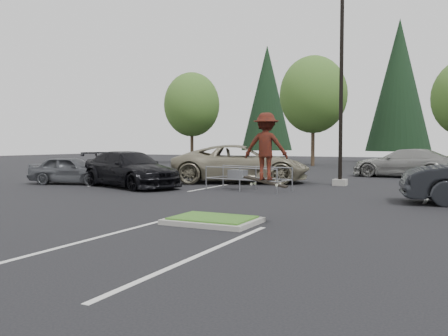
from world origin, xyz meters
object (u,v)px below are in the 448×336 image
at_px(car_l_tan, 238,164).
at_px(car_far_silver, 404,163).
at_px(conif_a, 267,98).
at_px(decid_b, 313,97).
at_px(car_l_black, 128,169).
at_px(car_l_grey, 71,170).
at_px(light_pole, 341,88).
at_px(skateboarder, 266,147).
at_px(decid_a, 192,107).
at_px(cart_corral, 240,175).
at_px(conif_b, 399,85).

bearing_deg(car_l_tan, car_far_silver, -64.56).
distance_m(conif_a, car_l_tan, 30.75).
xyz_separation_m(decid_b, car_l_tan, (1.51, -19.13, -5.09)).
relative_size(decid_b, car_l_tan, 1.40).
bearing_deg(conif_a, decid_b, -49.83).
relative_size(car_l_black, car_l_grey, 1.39).
relative_size(light_pole, skateboarder, 5.51).
distance_m(decid_a, car_l_grey, 24.43).
bearing_deg(cart_corral, car_l_black, -157.93).
relative_size(cart_corral, car_far_silver, 0.65).
distance_m(conif_b, car_l_tan, 30.24).
bearing_deg(light_pole, car_l_grey, -157.38).
bearing_deg(cart_corral, conif_b, 95.08).
relative_size(decid_a, decid_b, 0.92).
bearing_deg(conif_b, decid_a, -149.83).
xyz_separation_m(conif_b, car_far_silver, (2.65, -21.35, -7.01)).
bearing_deg(decid_b, decid_a, -177.61).
distance_m(cart_corral, skateboarder, 8.68).
height_order(car_l_tan, car_l_grey, car_l_tan).
distance_m(cart_corral, car_far_silver, 12.39).
relative_size(conif_a, cart_corral, 3.45).
bearing_deg(car_l_tan, skateboarder, -174.17).
relative_size(decid_b, conif_b, 0.66).
bearing_deg(car_far_silver, conif_b, -168.41).
relative_size(decid_a, car_l_black, 1.59).
bearing_deg(car_l_tan, light_pole, -105.05).
height_order(light_pole, car_l_black, light_pole).
bearing_deg(car_l_tan, car_l_black, 119.71).
distance_m(light_pole, car_l_tan, 6.19).
height_order(decid_a, car_l_grey, decid_a).
bearing_deg(decid_a, car_l_tan, -54.05).
bearing_deg(light_pole, skateboarder, -86.51).
height_order(light_pole, car_l_tan, light_pole).
distance_m(decid_b, car_l_black, 24.19).
height_order(light_pole, conif_a, conif_a).
bearing_deg(decid_b, car_l_grey, -103.13).
bearing_deg(conif_b, light_pole, -88.99).
bearing_deg(car_l_black, car_l_grey, 109.39).
distance_m(cart_corral, car_l_tan, 3.71).
bearing_deg(car_l_grey, skateboarder, -132.69).
relative_size(decid_b, conif_a, 0.74).
distance_m(decid_a, skateboarder, 35.40).
relative_size(conif_b, skateboarder, 7.89).
height_order(cart_corral, car_l_tan, car_l_tan).
height_order(light_pole, decid_b, light_pole).
xyz_separation_m(light_pole, conif_b, (-0.50, 28.50, 3.29)).
xyz_separation_m(conif_b, car_l_black, (-8.00, -33.50, -7.03)).
xyz_separation_m(decid_b, skateboarder, (7.21, -30.01, -4.14)).
height_order(car_l_black, car_far_silver, car_far_silver).
distance_m(decid_a, car_l_black, 25.56).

